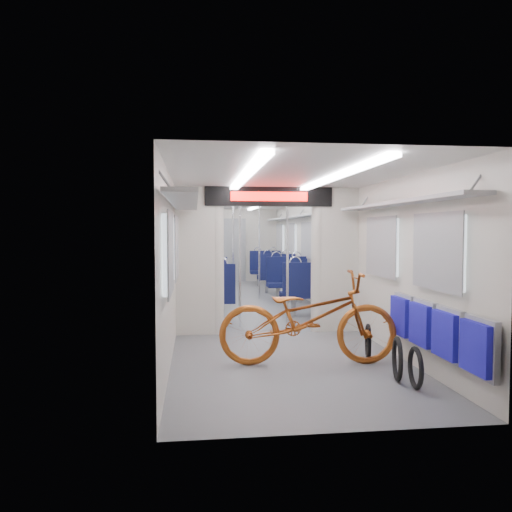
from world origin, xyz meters
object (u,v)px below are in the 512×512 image
at_px(flip_bench, 435,329).
at_px(seat_bay_far_left, 203,272).
at_px(bike_hoop_b, 397,361).
at_px(bike_hoop_c, 368,344).
at_px(stanchion_near_right, 287,259).
at_px(seat_bay_far_right, 271,269).
at_px(seat_bay_near_left, 206,284).
at_px(bicycle, 308,318).
at_px(stanchion_far_right, 259,250).
at_px(stanchion_far_left, 233,251).
at_px(stanchion_near_left, 240,259).
at_px(seat_bay_near_right, 296,281).
at_px(bike_hoop_a, 416,370).

xyz_separation_m(flip_bench, seat_bay_far_left, (-2.29, 7.99, -0.02)).
xyz_separation_m(bike_hoop_b, seat_bay_far_left, (-1.94, 7.85, 0.34)).
height_order(bike_hoop_c, stanchion_near_right, stanchion_near_right).
bearing_deg(seat_bay_far_right, bike_hoop_c, -89.51).
distance_m(bike_hoop_c, seat_bay_near_left, 4.22).
xyz_separation_m(bicycle, bike_hoop_c, (0.80, 0.12, -0.36)).
xyz_separation_m(flip_bench, bike_hoop_c, (-0.35, 1.03, -0.38)).
relative_size(flip_bench, seat_bay_far_right, 0.97).
bearing_deg(stanchion_far_right, bicycle, -91.56).
bearing_deg(stanchion_near_right, seat_bay_far_right, 84.18).
bearing_deg(bike_hoop_b, stanchion_far_left, 101.31).
bearing_deg(stanchion_near_right, seat_bay_near_left, 130.35).
xyz_separation_m(stanchion_near_left, stanchion_far_left, (0.13, 3.22, 0.00)).
height_order(seat_bay_near_right, seat_bay_far_right, seat_bay_near_right).
relative_size(bicycle, stanchion_near_right, 0.94).
bearing_deg(seat_bay_near_left, flip_bench, -64.35).
height_order(bike_hoop_a, stanchion_far_right, stanchion_far_right).
relative_size(bike_hoop_c, seat_bay_near_right, 0.20).
bearing_deg(stanchion_near_left, bike_hoop_a, -66.89).
distance_m(stanchion_far_left, stanchion_far_right, 0.67).
xyz_separation_m(bike_hoop_c, stanchion_near_right, (-0.62, 2.19, 0.95)).
bearing_deg(bicycle, stanchion_near_left, 18.48).
bearing_deg(bike_hoop_a, stanchion_near_right, 101.78).
bearing_deg(flip_bench, bicycle, 141.40).
distance_m(bike_hoop_a, stanchion_far_right, 7.01).
xyz_separation_m(seat_bay_far_left, stanchion_near_right, (1.31, -4.77, 0.59)).
xyz_separation_m(bike_hoop_c, stanchion_far_right, (-0.64, 5.73, 0.95)).
relative_size(seat_bay_near_left, stanchion_near_right, 1.00).
distance_m(seat_bay_far_left, stanchion_near_left, 4.72).
bearing_deg(flip_bench, bike_hoop_a, -151.47).
distance_m(seat_bay_near_right, stanchion_far_left, 1.91).
bearing_deg(stanchion_near_right, bicycle, -94.34).
height_order(bike_hoop_c, stanchion_far_left, stanchion_far_left).
distance_m(bike_hoop_a, seat_bay_far_right, 8.83).
height_order(bicycle, bike_hoop_a, bicycle).
bearing_deg(bike_hoop_c, stanchion_near_right, 105.88).
relative_size(bike_hoop_a, seat_bay_far_right, 0.20).
xyz_separation_m(bike_hoop_a, stanchion_far_right, (-0.72, 6.91, 0.96)).
relative_size(seat_bay_far_left, seat_bay_far_right, 1.00).
bearing_deg(seat_bay_near_left, bicycle, -73.51).
bearing_deg(stanchion_far_right, stanchion_far_left, -162.05).
distance_m(flip_bench, seat_bay_far_left, 8.31).
height_order(bicycle, bike_hoop_c, bicycle).
bearing_deg(stanchion_far_right, stanchion_near_left, -102.66).
xyz_separation_m(bike_hoop_c, seat_bay_near_left, (-1.94, 3.73, 0.37)).
relative_size(bike_hoop_c, stanchion_near_left, 0.20).
xyz_separation_m(bicycle, flip_bench, (1.15, -0.92, 0.01)).
bearing_deg(seat_bay_far_right, seat_bay_near_left, -115.60).
relative_size(stanchion_near_right, stanchion_far_right, 1.00).
height_order(bike_hoop_a, stanchion_near_right, stanchion_near_right).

